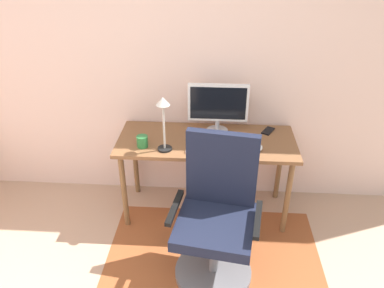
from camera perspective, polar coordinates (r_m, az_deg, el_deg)
wall_back at (r=3.14m, az=-5.50°, el=13.51°), size 6.00×0.10×2.60m
area_rug at (r=2.96m, az=3.23°, el=-17.61°), size 1.62×1.23×0.01m
desk at (r=3.04m, az=2.19°, el=-0.63°), size 1.42×0.58×0.72m
monitor at (r=3.03m, az=3.97°, el=5.95°), size 0.48×0.18×0.41m
keyboard at (r=2.86m, az=3.41°, el=-0.77°), size 0.43×0.13×0.02m
computer_mouse at (r=2.91m, az=10.06°, el=-0.49°), size 0.06×0.10×0.03m
coffee_cup at (r=2.91m, az=-7.54°, el=0.39°), size 0.09×0.09×0.09m
cell_phone at (r=3.18m, az=11.48°, el=1.97°), size 0.13×0.16×0.01m
desk_lamp at (r=2.73m, az=-4.37°, el=4.55°), size 0.11×0.11×0.43m
office_chair at (r=2.63m, az=3.71°, el=-11.91°), size 0.64×0.58×1.05m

